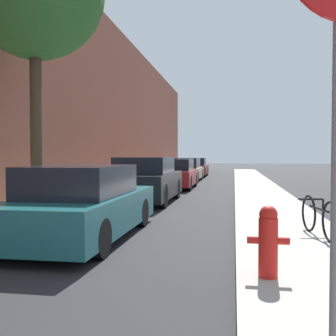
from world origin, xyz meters
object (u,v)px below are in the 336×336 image
at_px(parked_car_black, 146,181).
at_px(parked_car_champagne, 185,170).
at_px(parked_car_red, 174,174).
at_px(parked_car_maroon, 195,168).
at_px(bicycle, 319,217).
at_px(parked_car_teal, 83,204).
at_px(fire_hydrant, 268,240).

bearing_deg(parked_car_black, parked_car_champagne, 90.15).
bearing_deg(parked_car_red, parked_car_maroon, 90.26).
bearing_deg(parked_car_red, parked_car_black, -91.10).
xyz_separation_m(parked_car_maroon, bicycle, (4.21, -21.42, -0.17)).
height_order(parked_car_black, parked_car_champagne, parked_car_black).
xyz_separation_m(parked_car_champagne, parked_car_maroon, (0.09, 5.28, -0.01)).
bearing_deg(parked_car_teal, parked_car_champagne, 90.41).
bearing_deg(bicycle, parked_car_maroon, 91.45).
bearing_deg(parked_car_teal, parked_car_black, 90.89).
distance_m(parked_car_teal, parked_car_red, 11.23).
bearing_deg(fire_hydrant, parked_car_black, 112.17).
distance_m(parked_car_teal, parked_car_champagne, 16.43).
distance_m(parked_car_black, bicycle, 6.89).
distance_m(parked_car_red, fire_hydrant, 13.79).
bearing_deg(parked_car_champagne, fire_hydrant, -80.13).
height_order(parked_car_red, parked_car_champagne, parked_car_champagne).
bearing_deg(parked_car_maroon, parked_car_teal, -89.92).
relative_size(parked_car_black, parked_car_maroon, 1.10).
height_order(fire_hydrant, bicycle, fire_hydrant).
bearing_deg(parked_car_teal, parked_car_red, 89.91).
bearing_deg(parked_car_champagne, bicycle, -75.08).
xyz_separation_m(parked_car_teal, parked_car_red, (0.02, 11.23, 0.02)).
bearing_deg(fire_hydrant, bicycle, 66.98).
distance_m(parked_car_teal, parked_car_black, 5.68).
xyz_separation_m(parked_car_champagne, fire_hydrant, (3.24, -18.64, -0.10)).
distance_m(parked_car_red, parked_car_maroon, 10.48).
xyz_separation_m(parked_car_teal, fire_hydrant, (3.13, -2.21, -0.09)).
xyz_separation_m(parked_car_red, parked_car_maroon, (-0.05, 10.48, -0.01)).
relative_size(parked_car_black, parked_car_red, 1.07).
bearing_deg(parked_car_maroon, parked_car_champagne, -90.94).
bearing_deg(parked_car_black, parked_car_teal, -89.11).
relative_size(parked_car_teal, parked_car_red, 1.08).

